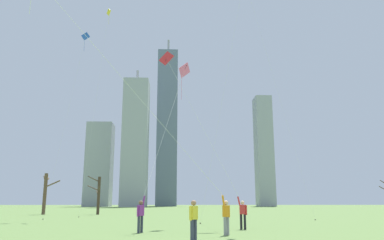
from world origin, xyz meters
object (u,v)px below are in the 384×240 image
kite_flyer_midfield_center_pink (152,177)px  kite_flyer_foreground_left_white (205,189)px  bystander_strolling_midfield (194,218)px  kite_flyer_midfield_left_red (226,178)px  distant_kite_drifting_left_yellow (105,39)px  bare_tree_left_of_center (45,192)px  bare_tree_center (98,194)px  distant_kite_high_overhead_purple (237,17)px  distant_kite_drifting_right_blue (82,53)px

kite_flyer_midfield_center_pink → kite_flyer_foreground_left_white: (2.72, -3.59, -0.76)m
kite_flyer_midfield_center_pink → bystander_strolling_midfield: (2.10, -5.49, -2.00)m
kite_flyer_midfield_left_red → distant_kite_drifting_left_yellow: size_ratio=0.50×
bystander_strolling_midfield → bare_tree_left_of_center: (-17.45, 33.85, 1.95)m
kite_flyer_foreground_left_white → distant_kite_drifting_left_yellow: 29.08m
kite_flyer_midfield_left_red → bare_tree_center: (-12.87, 26.57, -0.43)m
distant_kite_high_overhead_purple → kite_flyer_midfield_left_red: bearing=-118.8°
kite_flyer_midfield_left_red → bare_tree_center: size_ratio=2.41×
distant_kite_high_overhead_purple → bare_tree_center: size_ratio=3.80×
distant_kite_drifting_right_blue → bystander_strolling_midfield: bearing=-63.5°
kite_flyer_midfield_center_pink → distant_kite_drifting_left_yellow: bearing=110.5°
kite_flyer_midfield_center_pink → bare_tree_left_of_center: bearing=118.4°
distant_kite_drifting_right_blue → kite_flyer_midfield_left_red: bearing=-48.7°
bystander_strolling_midfield → bare_tree_left_of_center: bare_tree_left_of_center is taller
distant_kite_drifting_right_blue → kite_flyer_foreground_left_white: bearing=-59.9°
kite_flyer_foreground_left_white → distant_kite_drifting_right_blue: bearing=120.1°
distant_kite_drifting_left_yellow → bystander_strolling_midfield: bearing=-69.4°
kite_flyer_midfield_center_pink → bystander_strolling_midfield: kite_flyer_midfield_center_pink is taller
bystander_strolling_midfield → distant_kite_high_overhead_purple: bearing=68.7°
distant_kite_high_overhead_purple → bystander_strolling_midfield: bearing=-111.3°
kite_flyer_foreground_left_white → distant_kite_high_overhead_purple: distant_kite_high_overhead_purple is taller
kite_flyer_foreground_left_white → distant_kite_high_overhead_purple: bearing=67.9°
kite_flyer_foreground_left_white → bare_tree_center: (-11.27, 31.44, 0.37)m
distant_kite_high_overhead_purple → distant_kite_drifting_right_blue: (-14.39, 12.14, 1.86)m
bystander_strolling_midfield → distant_kite_drifting_left_yellow: (-8.80, 23.44, 18.35)m
kite_flyer_midfield_left_red → distant_kite_drifting_right_blue: size_ratio=0.60×
kite_flyer_midfield_center_pink → kite_flyer_foreground_left_white: 4.56m
distant_kite_drifting_left_yellow → bare_tree_left_of_center: size_ratio=4.42×
kite_flyer_midfield_center_pink → distant_kite_drifting_right_blue: distant_kite_drifting_right_blue is taller
kite_flyer_foreground_left_white → bare_tree_left_of_center: 36.72m
kite_flyer_midfield_center_pink → bare_tree_center: size_ratio=2.46×
distant_kite_drifting_left_yellow → bare_tree_left_of_center: 21.27m
kite_flyer_midfield_left_red → distant_kite_drifting_left_yellow: 25.79m
bystander_strolling_midfield → distant_kite_drifting_right_blue: 28.79m
distant_kite_high_overhead_purple → distant_kite_drifting_right_blue: 18.92m
bystander_strolling_midfield → bare_tree_center: bearing=107.7°
kite_flyer_midfield_center_pink → distant_kite_drifting_left_yellow: 25.19m
kite_flyer_foreground_left_white → distant_kite_drifting_right_blue: distant_kite_drifting_right_blue is taller
bare_tree_center → bare_tree_left_of_center: size_ratio=0.92×
distant_kite_high_overhead_purple → bare_tree_center: distant_kite_high_overhead_purple is taller
kite_flyer_midfield_left_red → distant_kite_high_overhead_purple: distant_kite_high_overhead_purple is taller
kite_flyer_midfield_center_pink → kite_flyer_midfield_left_red: size_ratio=1.02×
kite_flyer_midfield_left_red → bystander_strolling_midfield: 7.41m
kite_flyer_midfield_left_red → bare_tree_center: 29.53m
distant_kite_drifting_right_blue → bare_tree_center: distant_kite_drifting_right_blue is taller
distant_kite_drifting_left_yellow → distant_kite_high_overhead_purple: size_ratio=1.26×
kite_flyer_midfield_left_red → distant_kite_drifting_right_blue: 23.99m
kite_flyer_midfield_left_red → bare_tree_left_of_center: kite_flyer_midfield_left_red is taller
kite_flyer_midfield_left_red → bare_tree_left_of_center: (-19.68, 27.09, -0.11)m
bare_tree_left_of_center → kite_flyer_midfield_left_red: bearing=-54.0°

